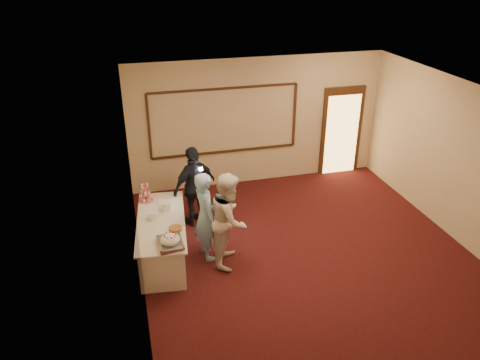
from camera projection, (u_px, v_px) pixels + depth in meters
name	position (u px, v px, depth m)	size (l,w,h in m)	color
floor	(311.00, 261.00, 8.50)	(7.00, 7.00, 0.00)	black
room_walls	(320.00, 159.00, 7.61)	(6.04, 7.04, 3.02)	beige
wall_molding	(224.00, 121.00, 10.63)	(3.45, 0.04, 1.55)	#31200E
doorway	(341.00, 131.00, 11.52)	(1.05, 0.07, 2.20)	#31200E
buffet_table	(162.00, 239.00, 8.47)	(1.06, 2.25, 0.77)	white
pavlova_tray	(170.00, 241.00, 7.56)	(0.40, 0.56, 0.20)	#B7BABE
cupcake_stand	(145.00, 194.00, 8.90)	(0.27, 0.27, 0.40)	#E05081
plate_stack_a	(154.00, 216.00, 8.29)	(0.18, 0.18, 0.15)	white
plate_stack_b	(166.00, 206.00, 8.60)	(0.18, 0.18, 0.15)	white
tart	(175.00, 229.00, 8.00)	(0.27, 0.27, 0.06)	white
man	(205.00, 216.00, 8.30)	(0.61, 0.40, 1.68)	#8DBFE6
woman	(229.00, 219.00, 8.16)	(0.84, 0.66, 1.73)	silver
guest	(195.00, 186.00, 9.36)	(0.99, 0.41, 1.68)	black
camera_flash	(201.00, 169.00, 9.05)	(0.07, 0.04, 0.05)	white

